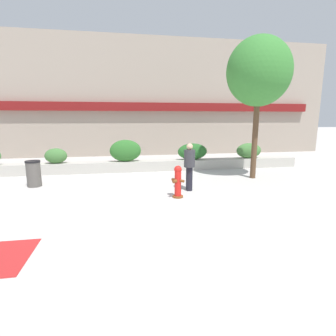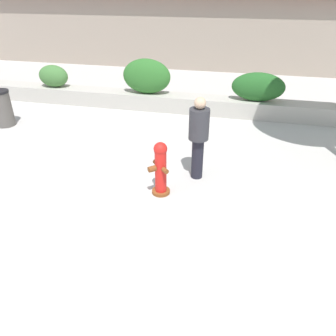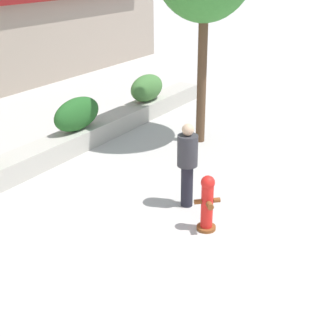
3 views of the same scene
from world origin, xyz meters
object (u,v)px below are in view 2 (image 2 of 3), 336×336
Objects in this scene: hedge_bush_1 at (53,76)px; hedge_bush_3 at (258,87)px; fire_hydrant at (160,168)px; trash_bin at (2,108)px; hedge_bush_2 at (147,76)px; pedestrian at (199,134)px.

hedge_bush_3 is (6.65, 0.00, 0.06)m from hedge_bush_1.
trash_bin is at bearing 155.57° from fire_hydrant.
hedge_bush_1 is 0.94× the size of fire_hydrant.
trash_bin is at bearing -161.42° from hedge_bush_3.
hedge_bush_3 is at bearing 0.00° from hedge_bush_2.
hedge_bush_1 is at bearing 136.16° from fire_hydrant.
hedge_bush_2 reaches higher than fire_hydrant.
hedge_bush_3 is 1.43× the size of fire_hydrant.
fire_hydrant is 0.62× the size of pedestrian.
hedge_bush_3 is 1.53× the size of trash_bin.
trash_bin is at bearing -146.65° from hedge_bush_2.
fire_hydrant is 1.07× the size of trash_bin.
fire_hydrant is at bearing -24.43° from trash_bin.
hedge_bush_2 is at bearing 119.53° from pedestrian.
pedestrian is at bearing 52.40° from fire_hydrant.
hedge_bush_3 reaches higher than hedge_bush_1.
hedge_bush_2 is at bearing 109.25° from fire_hydrant.
hedge_bush_2 is 4.28m from trash_bin.
trash_bin is (-3.55, -2.34, -0.53)m from hedge_bush_2.
hedge_bush_2 is 3.40m from hedge_bush_3.
hedge_bush_1 is 1.00× the size of trash_bin.
trash_bin is (-5.78, 1.59, -0.48)m from pedestrian.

